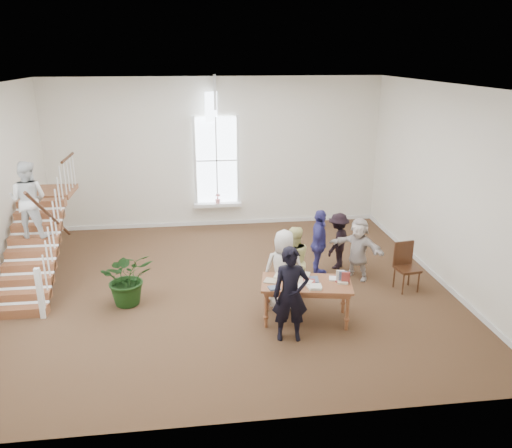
{
  "coord_description": "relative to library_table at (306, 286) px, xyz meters",
  "views": [
    {
      "loc": [
        -0.68,
        -10.45,
        5.13
      ],
      "look_at": [
        0.69,
        0.4,
        1.37
      ],
      "focal_mm": 35.0,
      "sensor_mm": 36.0,
      "label": 1
    }
  ],
  "objects": [
    {
      "name": "woman_cluster_b",
      "position": [
        1.35,
        2.46,
        -0.03
      ],
      "size": [
        0.98,
        1.05,
        1.43
      ],
      "primitive_type": "imported",
      "rotation": [
        0.0,
        0.0,
        4.05
      ],
      "color": "black",
      "rests_on": "ground"
    },
    {
      "name": "room_shell",
      "position": [
        -1.43,
        6.09,
        -0.35
      ],
      "size": [
        10.49,
        10.0,
        10.0
      ],
      "color": "white",
      "rests_on": "ground"
    },
    {
      "name": "library_table",
      "position": [
        0.0,
        0.0,
        0.0
      ],
      "size": [
        1.91,
        1.2,
        0.89
      ],
      "rotation": [
        0.0,
        0.0,
        -0.19
      ],
      "color": "brown",
      "rests_on": "ground"
    },
    {
      "name": "person_yellow",
      "position": [
        -0.05,
        1.1,
        0.06
      ],
      "size": [
        0.83,
        0.67,
        1.62
      ],
      "primitive_type": "imported",
      "rotation": [
        0.0,
        0.0,
        3.22
      ],
      "color": "#EAE492",
      "rests_on": "ground"
    },
    {
      "name": "ground",
      "position": [
        -1.43,
        1.7,
        -0.75
      ],
      "size": [
        10.0,
        10.0,
        0.0
      ],
      "primitive_type": "plane",
      "color": "#442A1A",
      "rests_on": "ground"
    },
    {
      "name": "staircase",
      "position": [
        -5.78,
        2.45,
        0.87
      ],
      "size": [
        1.1,
        4.1,
        2.92
      ],
      "color": "brown",
      "rests_on": "ground"
    },
    {
      "name": "floor_plant",
      "position": [
        -3.61,
        1.17,
        -0.14
      ],
      "size": [
        1.26,
        1.14,
        1.21
      ],
      "primitive_type": "imported",
      "rotation": [
        0.0,
        0.0,
        0.2
      ],
      "color": "black",
      "rests_on": "ground"
    },
    {
      "name": "elderly_woman",
      "position": [
        -0.35,
        0.6,
        0.11
      ],
      "size": [
        0.89,
        0.63,
        1.71
      ],
      "primitive_type": "imported",
      "rotation": [
        0.0,
        0.0,
        3.03
      ],
      "color": "beige",
      "rests_on": "ground"
    },
    {
      "name": "side_chair",
      "position": [
        2.55,
        1.13,
        -0.12
      ],
      "size": [
        0.54,
        0.54,
        1.1
      ],
      "rotation": [
        0.0,
        0.0,
        0.15
      ],
      "color": "#331D0E",
      "rests_on": "ground"
    },
    {
      "name": "woman_cluster_a",
      "position": [
        0.75,
        2.01,
        0.09
      ],
      "size": [
        0.73,
        1.06,
        1.67
      ],
      "primitive_type": "imported",
      "rotation": [
        0.0,
        0.0,
        1.21
      ],
      "color": "#393683",
      "rests_on": "ground"
    },
    {
      "name": "woman_cluster_c",
      "position": [
        1.65,
        1.81,
        0.01
      ],
      "size": [
        1.31,
        1.3,
        1.51
      ],
      "primitive_type": "imported",
      "rotation": [
        0.0,
        0.0,
        5.51
      ],
      "color": "beige",
      "rests_on": "ground"
    },
    {
      "name": "police_officer",
      "position": [
        -0.45,
        -0.65,
        0.17
      ],
      "size": [
        0.71,
        0.5,
        1.84
      ],
      "primitive_type": "imported",
      "rotation": [
        0.0,
        0.0,
        -0.09
      ],
      "color": "black",
      "rests_on": "ground"
    }
  ]
}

